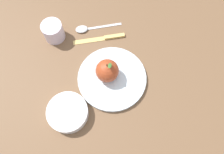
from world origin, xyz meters
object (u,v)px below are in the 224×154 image
(dinner_plate, at_px, (112,78))
(knife, at_px, (104,38))
(side_bowl, at_px, (68,112))
(spoon, at_px, (87,28))
(apple, at_px, (107,71))
(cup, at_px, (53,31))

(dinner_plate, xyz_separation_m, knife, (-0.09, 0.15, -0.01))
(dinner_plate, distance_m, side_bowl, 0.19)
(dinner_plate, distance_m, knife, 0.17)
(dinner_plate, bearing_deg, spoon, 134.71)
(knife, bearing_deg, side_bowl, -91.40)
(side_bowl, bearing_deg, knife, 88.60)
(apple, height_order, side_bowl, apple)
(side_bowl, distance_m, knife, 0.32)
(knife, bearing_deg, spoon, 167.04)
(dinner_plate, bearing_deg, knife, 120.49)
(side_bowl, height_order, cup, cup)
(spoon, bearing_deg, side_bowl, -78.32)
(dinner_plate, height_order, side_bowl, side_bowl)
(apple, bearing_deg, dinner_plate, -8.03)
(apple, distance_m, cup, 0.26)
(apple, relative_size, cup, 1.23)
(dinner_plate, distance_m, apple, 0.05)
(side_bowl, relative_size, knife, 0.74)
(side_bowl, bearing_deg, dinner_plate, 60.67)
(side_bowl, bearing_deg, spoon, 101.68)
(cup, bearing_deg, spoon, 35.20)
(side_bowl, bearing_deg, cup, 123.53)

